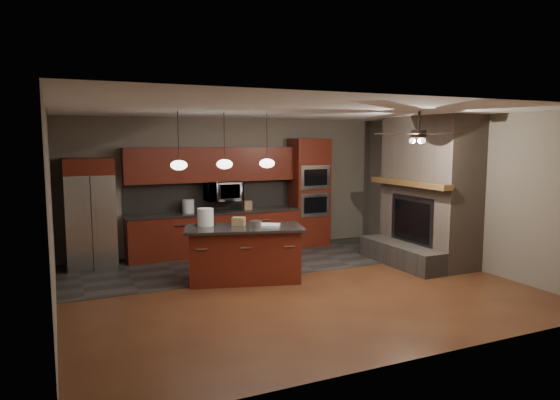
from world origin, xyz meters
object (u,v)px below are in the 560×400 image
paint_tray (266,225)px  counter_box (248,205)px  oven_tower (309,193)px  microwave (223,191)px  white_bucket (205,217)px  refrigerator (90,213)px  paint_can (256,224)px  counter_bucket (188,206)px  kitchen_island (244,254)px  cardboard_box (239,221)px

paint_tray → counter_box: (0.51, 2.19, 0.05)m
oven_tower → microwave: bearing=178.3°
microwave → white_bucket: (-0.89, -1.78, -0.23)m
microwave → refrigerator: size_ratio=0.36×
refrigerator → white_bucket: 2.38m
oven_tower → refrigerator: (-4.57, -0.07, -0.18)m
paint_can → counter_bucket: 2.37m
refrigerator → kitchen_island: bearing=-41.8°
refrigerator → counter_box: (3.10, 0.03, -0.02)m
paint_tray → cardboard_box: bearing=171.5°
oven_tower → kitchen_island: bearing=-137.8°
microwave → white_bucket: size_ratio=2.49×
refrigerator → cardboard_box: size_ratio=9.55×
paint_can → paint_tray: 0.23m
paint_tray → counter_box: counter_box is taller
white_bucket → paint_can: (0.68, -0.58, -0.08)m
oven_tower → refrigerator: size_ratio=1.18×
kitchen_island → counter_box: size_ratio=11.58×
kitchen_island → counter_bucket: (-0.41, 2.10, 0.57)m
paint_tray → counter_bucket: bearing=141.6°
counter_bucket → counter_box: 1.26m
paint_can → counter_box: size_ratio=1.05×
kitchen_island → counter_bucket: size_ratio=7.96×
microwave → white_bucket: 2.00m
paint_can → cardboard_box: 0.42m
oven_tower → microwave: 1.98m
cardboard_box → counter_box: size_ratio=1.16×
refrigerator → white_bucket: (1.71, -1.65, 0.05)m
cardboard_box → white_bucket: bearing=-166.2°
paint_can → paint_tray: bearing=19.0°
microwave → cardboard_box: 2.02m
oven_tower → counter_bucket: size_ratio=8.95×
white_bucket → paint_tray: (0.89, -0.51, -0.12)m
white_bucket → kitchen_island: bearing=-34.0°
refrigerator → paint_tray: refrigerator is taller
oven_tower → paint_can: bearing=-133.5°
refrigerator → kitchen_island: refrigerator is taller
oven_tower → microwave: oven_tower is taller
cardboard_box → microwave: bearing=112.7°
microwave → counter_bucket: 0.80m
cardboard_box → counter_bucket: counter_bucket is taller
white_bucket → paint_can: 0.89m
oven_tower → white_bucket: oven_tower is taller
refrigerator → counter_bucket: refrigerator is taller
paint_tray → counter_bucket: size_ratio=1.66×
white_bucket → counter_bucket: bearing=85.4°
paint_can → paint_tray: paint_can is taller
counter_box → cardboard_box: bearing=-107.6°
refrigerator → paint_can: size_ratio=10.60×
oven_tower → paint_tray: bearing=-131.5°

